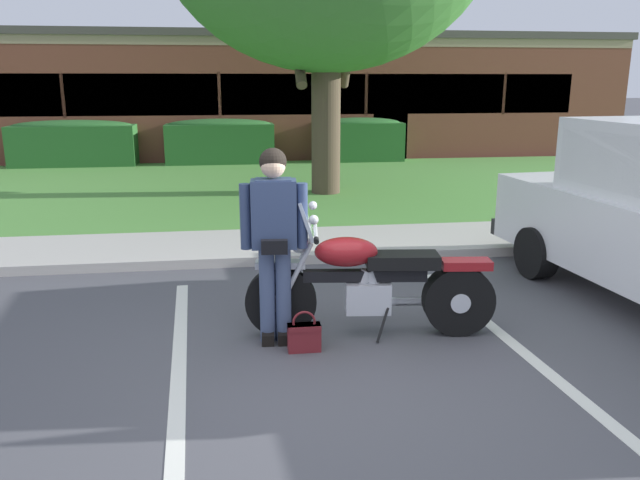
# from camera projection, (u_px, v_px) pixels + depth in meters

# --- Properties ---
(ground_plane) EXTENTS (140.00, 140.00, 0.00)m
(ground_plane) POSITION_uv_depth(u_px,v_px,m) (339.00, 374.00, 4.94)
(ground_plane) COLOR #4C4C51
(curb_strip) EXTENTS (60.00, 0.20, 0.12)m
(curb_strip) POSITION_uv_depth(u_px,v_px,m) (297.00, 258.00, 7.92)
(curb_strip) COLOR #B7B2A8
(curb_strip) RESTS_ON ground
(concrete_walk) EXTENTS (60.00, 1.50, 0.08)m
(concrete_walk) POSITION_uv_depth(u_px,v_px,m) (291.00, 243.00, 8.74)
(concrete_walk) COLOR #B7B2A8
(concrete_walk) RESTS_ON ground
(grass_lawn) EXTENTS (60.00, 8.19, 0.06)m
(grass_lawn) POSITION_uv_depth(u_px,v_px,m) (269.00, 187.00, 13.39)
(grass_lawn) COLOR #518E3D
(grass_lawn) RESTS_ON ground
(stall_stripe_0) EXTENTS (0.37, 4.40, 0.01)m
(stall_stripe_0) POSITION_uv_depth(u_px,v_px,m) (179.00, 372.00, 4.96)
(stall_stripe_0) COLOR silver
(stall_stripe_0) RESTS_ON ground
(stall_stripe_1) EXTENTS (0.37, 4.40, 0.01)m
(stall_stripe_1) POSITION_uv_depth(u_px,v_px,m) (522.00, 351.00, 5.35)
(stall_stripe_1) COLOR silver
(stall_stripe_1) RESTS_ON ground
(motorcycle) EXTENTS (2.24, 0.82, 1.26)m
(motorcycle) POSITION_uv_depth(u_px,v_px,m) (379.00, 283.00, 5.60)
(motorcycle) COLOR black
(motorcycle) RESTS_ON ground
(rider_person) EXTENTS (0.57, 0.32, 1.70)m
(rider_person) POSITION_uv_depth(u_px,v_px,m) (274.00, 232.00, 5.33)
(rider_person) COLOR black
(rider_person) RESTS_ON ground
(handbag) EXTENTS (0.28, 0.13, 0.36)m
(handbag) POSITION_uv_depth(u_px,v_px,m) (304.00, 335.00, 5.33)
(handbag) COLOR maroon
(handbag) RESTS_ON ground
(hedge_left) EXTENTS (3.16, 0.90, 1.24)m
(hedge_left) POSITION_uv_depth(u_px,v_px,m) (74.00, 143.00, 16.31)
(hedge_left) COLOR #286028
(hedge_left) RESTS_ON ground
(hedge_center_left) EXTENTS (2.86, 0.90, 1.24)m
(hedge_center_left) POSITION_uv_depth(u_px,v_px,m) (220.00, 141.00, 16.83)
(hedge_center_left) COLOR #286028
(hedge_center_left) RESTS_ON ground
(hedge_center_right) EXTENTS (2.45, 0.90, 1.24)m
(hedge_center_right) POSITION_uv_depth(u_px,v_px,m) (358.00, 139.00, 17.34)
(hedge_center_right) COLOR #286028
(hedge_center_right) RESTS_ON ground
(brick_building) EXTENTS (24.11, 10.06, 3.57)m
(brick_building) POSITION_uv_depth(u_px,v_px,m) (222.00, 93.00, 21.73)
(brick_building) COLOR brown
(brick_building) RESTS_ON ground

